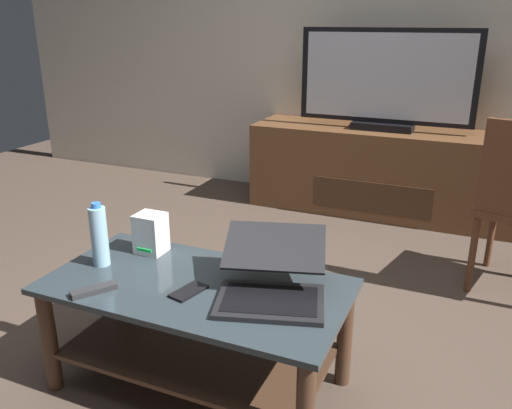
{
  "coord_description": "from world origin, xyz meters",
  "views": [
    {
      "loc": [
        0.85,
        -1.69,
        1.37
      ],
      "look_at": [
        -0.02,
        0.31,
        0.59
      ],
      "focal_mm": 37.11,
      "sensor_mm": 36.0,
      "label": 1
    }
  ],
  "objects_px": {
    "media_cabinet": "(379,171)",
    "cell_phone": "(189,291)",
    "television": "(386,82)",
    "laptop": "(272,278)",
    "router_box": "(151,233)",
    "water_bottle_near": "(99,236)",
    "coffee_table": "(197,317)",
    "tv_remote": "(94,290)"
  },
  "relations": [
    {
      "from": "coffee_table",
      "to": "tv_remote",
      "type": "height_order",
      "value": "tv_remote"
    },
    {
      "from": "tv_remote",
      "to": "coffee_table",
      "type": "bearing_deg",
      "value": 67.62
    },
    {
      "from": "router_box",
      "to": "cell_phone",
      "type": "distance_m",
      "value": 0.41
    },
    {
      "from": "coffee_table",
      "to": "router_box",
      "type": "height_order",
      "value": "router_box"
    },
    {
      "from": "laptop",
      "to": "router_box",
      "type": "xyz_separation_m",
      "value": [
        -0.59,
        0.13,
        0.02
      ]
    },
    {
      "from": "coffee_table",
      "to": "cell_phone",
      "type": "distance_m",
      "value": 0.16
    },
    {
      "from": "coffee_table",
      "to": "water_bottle_near",
      "type": "bearing_deg",
      "value": -179.21
    },
    {
      "from": "television",
      "to": "cell_phone",
      "type": "bearing_deg",
      "value": -95.64
    },
    {
      "from": "laptop",
      "to": "water_bottle_near",
      "type": "bearing_deg",
      "value": -176.23
    },
    {
      "from": "tv_remote",
      "to": "router_box",
      "type": "bearing_deg",
      "value": 124.86
    },
    {
      "from": "router_box",
      "to": "laptop",
      "type": "bearing_deg",
      "value": -12.64
    },
    {
      "from": "coffee_table",
      "to": "router_box",
      "type": "xyz_separation_m",
      "value": [
        -0.31,
        0.17,
        0.22
      ]
    },
    {
      "from": "media_cabinet",
      "to": "laptop",
      "type": "distance_m",
      "value": 2.24
    },
    {
      "from": "tv_remote",
      "to": "media_cabinet",
      "type": "bearing_deg",
      "value": 111.31
    },
    {
      "from": "media_cabinet",
      "to": "television",
      "type": "bearing_deg",
      "value": -90.0
    },
    {
      "from": "router_box",
      "to": "cell_phone",
      "type": "height_order",
      "value": "router_box"
    },
    {
      "from": "television",
      "to": "water_bottle_near",
      "type": "xyz_separation_m",
      "value": [
        -0.66,
        -2.26,
        -0.38
      ]
    },
    {
      "from": "coffee_table",
      "to": "media_cabinet",
      "type": "bearing_deg",
      "value": 84.0
    },
    {
      "from": "laptop",
      "to": "router_box",
      "type": "distance_m",
      "value": 0.61
    },
    {
      "from": "media_cabinet",
      "to": "television",
      "type": "distance_m",
      "value": 0.64
    },
    {
      "from": "laptop",
      "to": "router_box",
      "type": "relative_size",
      "value": 3.05
    },
    {
      "from": "media_cabinet",
      "to": "tv_remote",
      "type": "xyz_separation_m",
      "value": [
        -0.54,
        -2.47,
        0.15
      ]
    },
    {
      "from": "television",
      "to": "laptop",
      "type": "bearing_deg",
      "value": -88.77
    },
    {
      "from": "router_box",
      "to": "water_bottle_near",
      "type": "relative_size",
      "value": 0.65
    },
    {
      "from": "media_cabinet",
      "to": "television",
      "type": "xyz_separation_m",
      "value": [
        0.0,
        -0.02,
        0.64
      ]
    },
    {
      "from": "router_box",
      "to": "coffee_table",
      "type": "bearing_deg",
      "value": -29.49
    },
    {
      "from": "coffee_table",
      "to": "cell_phone",
      "type": "height_order",
      "value": "cell_phone"
    },
    {
      "from": "cell_phone",
      "to": "tv_remote",
      "type": "distance_m",
      "value": 0.34
    },
    {
      "from": "coffee_table",
      "to": "media_cabinet",
      "type": "height_order",
      "value": "media_cabinet"
    },
    {
      "from": "television",
      "to": "cell_phone",
      "type": "distance_m",
      "value": 2.38
    },
    {
      "from": "media_cabinet",
      "to": "laptop",
      "type": "bearing_deg",
      "value": -88.78
    },
    {
      "from": "media_cabinet",
      "to": "cell_phone",
      "type": "xyz_separation_m",
      "value": [
        -0.23,
        -2.34,
        0.14
      ]
    },
    {
      "from": "television",
      "to": "cell_phone",
      "type": "height_order",
      "value": "television"
    },
    {
      "from": "media_cabinet",
      "to": "water_bottle_near",
      "type": "relative_size",
      "value": 7.18
    },
    {
      "from": "television",
      "to": "laptop",
      "type": "relative_size",
      "value": 2.37
    },
    {
      "from": "water_bottle_near",
      "to": "cell_phone",
      "type": "relative_size",
      "value": 1.84
    },
    {
      "from": "cell_phone",
      "to": "television",
      "type": "bearing_deg",
      "value": 97.8
    },
    {
      "from": "coffee_table",
      "to": "water_bottle_near",
      "type": "height_order",
      "value": "water_bottle_near"
    },
    {
      "from": "media_cabinet",
      "to": "water_bottle_near",
      "type": "distance_m",
      "value": 2.39
    },
    {
      "from": "router_box",
      "to": "tv_remote",
      "type": "bearing_deg",
      "value": -88.73
    },
    {
      "from": "television",
      "to": "water_bottle_near",
      "type": "relative_size",
      "value": 4.67
    },
    {
      "from": "media_cabinet",
      "to": "cell_phone",
      "type": "relative_size",
      "value": 13.23
    }
  ]
}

